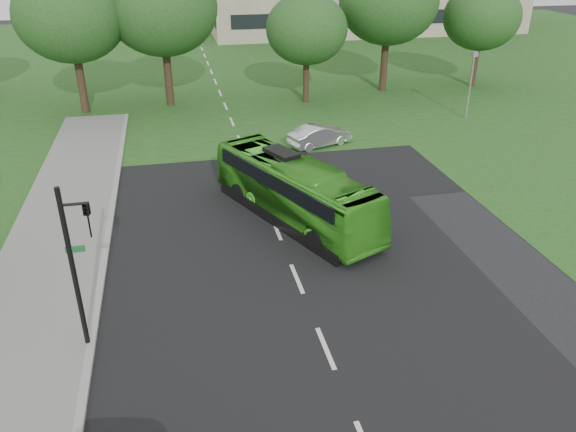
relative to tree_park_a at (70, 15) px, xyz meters
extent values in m
plane|color=black|center=(10.01, -26.52, -6.63)|extent=(160.00, 160.00, 0.00)
cube|color=black|center=(10.01, -6.52, -6.62)|extent=(14.00, 120.00, 0.01)
cube|color=black|center=(10.01, -12.52, -6.62)|extent=(80.00, 12.00, 0.01)
cube|color=silver|center=(10.01, -11.52, -6.61)|extent=(0.15, 90.00, 0.01)
cube|color=#1F4E1A|center=(10.01, 18.48, -6.62)|extent=(120.00, 60.00, 0.01)
cylinder|color=black|center=(0.00, 0.00, -4.78)|extent=(0.56, 0.56, 3.71)
ellipsoid|color=#17471A|center=(0.00, 0.00, 0.02)|extent=(7.36, 7.36, 6.26)
cylinder|color=black|center=(6.03, 0.72, -4.74)|extent=(0.57, 0.57, 3.79)
ellipsoid|color=#17471A|center=(6.03, 0.72, 0.27)|extent=(7.79, 7.79, 6.62)
cylinder|color=black|center=(16.14, -0.61, -5.14)|extent=(0.45, 0.45, 2.99)
ellipsoid|color=#17471A|center=(16.14, -0.61, -1.27)|extent=(5.94, 5.94, 5.05)
cylinder|color=black|center=(23.15, 1.59, -4.73)|extent=(0.57, 0.57, 3.81)
ellipsoid|color=#17471A|center=(23.15, 1.59, 0.25)|extent=(7.67, 7.67, 6.52)
cylinder|color=black|center=(31.07, 1.35, -5.08)|extent=(0.47, 0.47, 3.11)
ellipsoid|color=#17471A|center=(31.07, 1.35, -1.08)|extent=(6.12, 6.12, 5.20)
imported|color=green|center=(11.01, -19.55, -5.27)|extent=(6.09, 9.89, 2.73)
imported|color=silver|center=(14.62, -10.44, -5.99)|extent=(4.16, 2.65, 1.30)
cylinder|color=black|center=(2.81, -26.86, -3.94)|extent=(0.15, 0.15, 5.39)
cylinder|color=black|center=(3.19, -26.86, -1.78)|extent=(0.75, 0.09, 0.09)
imported|color=black|center=(3.46, -26.86, -2.32)|extent=(0.23, 0.26, 1.08)
cube|color=#195926|center=(2.97, -26.86, -3.18)|extent=(0.54, 0.04, 0.19)
cylinder|color=gray|center=(26.01, -7.13, -4.49)|extent=(0.13, 0.13, 4.29)
cube|color=gray|center=(26.01, -7.13, -2.24)|extent=(0.47, 0.44, 0.32)
camera|label=1|loc=(6.02, -41.66, 4.83)|focal=35.00mm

